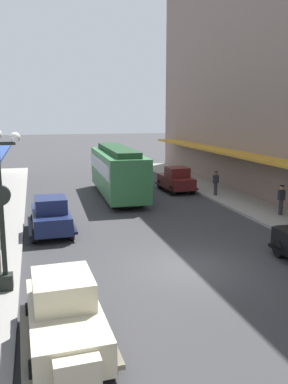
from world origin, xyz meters
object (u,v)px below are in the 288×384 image
pedestrian_1 (216,183)px  streetcar (118,170)px  parked_car_2 (65,313)px  parked_car_0 (176,179)px  parked_car_3 (51,215)px  lamp_post_with_clock (1,204)px  pedestrian_2 (281,200)px

pedestrian_1 → streetcar: bearing=163.4°
parked_car_2 → streetcar: bearing=74.4°
streetcar → pedestrian_1: size_ratio=5.79×
parked_car_0 → parked_car_2: 21.03m
parked_car_2 → parked_car_3: size_ratio=1.00×
pedestrian_1 → parked_car_0: bearing=124.4°
lamp_post_with_clock → parked_car_3: bearing=75.0°
parked_car_0 → pedestrian_1: parked_car_0 is taller
pedestrian_1 → pedestrian_2: (1.16, -6.00, 0.00)m
parked_car_2 → streetcar: 18.58m
parked_car_0 → streetcar: 4.77m
parked_car_2 → streetcar: streetcar is taller
parked_car_0 → streetcar: size_ratio=0.44×
streetcar → pedestrian_1: 6.84m
streetcar → pedestrian_2: size_ratio=5.79×
pedestrian_1 → parked_car_3: bearing=-152.8°
parked_car_0 → parked_car_3: bearing=-137.7°
parked_car_0 → lamp_post_with_clock: size_ratio=0.83×
lamp_post_with_clock → pedestrian_2: 15.68m
parked_car_2 → lamp_post_with_clock: size_ratio=0.83×
parked_car_0 → lamp_post_with_clock: lamp_post_with_clock is taller
parked_car_0 → parked_car_3: size_ratio=1.00×
parked_car_3 → parked_car_2: bearing=-90.6°
parked_car_3 → pedestrian_1: size_ratio=2.57×
streetcar → pedestrian_1: bearing=-16.6°
parked_car_2 → lamp_post_with_clock: bearing=113.6°
parked_car_0 → pedestrian_1: (1.91, -2.78, 0.07)m
streetcar → pedestrian_2: bearing=-46.0°
parked_car_3 → lamp_post_with_clock: (-1.71, -6.41, 2.04)m
parked_car_2 → pedestrian_2: (12.64, 9.93, 0.07)m
streetcar → pedestrian_1: streetcar is taller
streetcar → pedestrian_2: (7.66, -7.94, -0.89)m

